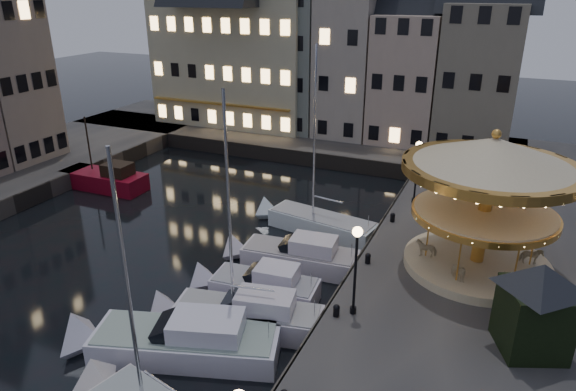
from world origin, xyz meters
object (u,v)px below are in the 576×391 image
at_px(bollard_c, 368,258).
at_px(carousel, 490,180).
at_px(streetlamp_c, 417,163).
at_px(red_fishing_boat, 105,180).
at_px(streetlamp_b, 356,258).
at_px(motorboat_e, 293,256).
at_px(motorboat_c, 239,315).
at_px(motorboat_d, 257,287).
at_px(motorboat_b, 177,341).
at_px(ticket_kiosk, 539,293).
at_px(bollard_b, 336,310).
at_px(bollard_d, 393,217).
at_px(motorboat_f, 314,223).

relative_size(bollard_c, carousel, 0.07).
height_order(streetlamp_c, red_fishing_boat, red_fishing_boat).
height_order(streetlamp_b, motorboat_e, streetlamp_b).
bearing_deg(streetlamp_b, streetlamp_c, 90.00).
height_order(motorboat_c, motorboat_d, motorboat_c).
relative_size(motorboat_b, carousel, 1.07).
xyz_separation_m(streetlamp_b, ticket_kiosk, (6.99, 0.51, -0.16)).
xyz_separation_m(motorboat_c, red_fishing_boat, (-17.89, 11.16, 0.01)).
bearing_deg(red_fishing_boat, motorboat_c, -31.96).
bearing_deg(motorboat_c, bollard_b, 11.43).
height_order(motorboat_e, red_fishing_boat, red_fishing_boat).
relative_size(streetlamp_c, red_fishing_boat, 0.61).
distance_m(streetlamp_c, carousel, 8.78).
bearing_deg(ticket_kiosk, carousel, 112.95).
bearing_deg(motorboat_e, bollard_d, 51.04).
height_order(bollard_b, motorboat_c, motorboat_c).
bearing_deg(streetlamp_c, streetlamp_b, -90.00).
bearing_deg(red_fishing_boat, streetlamp_b, -23.22).
bearing_deg(ticket_kiosk, motorboat_c, -171.01).
height_order(streetlamp_b, motorboat_b, streetlamp_b).
relative_size(bollard_b, ticket_kiosk, 0.13).
xyz_separation_m(motorboat_d, motorboat_f, (-0.14, 8.32, -0.11)).
height_order(bollard_b, carousel, carousel).
xyz_separation_m(bollard_b, motorboat_f, (-4.84, 9.94, -1.07)).
distance_m(bollard_b, bollard_c, 5.00).
height_order(motorboat_d, motorboat_e, same).
distance_m(bollard_d, motorboat_c, 12.20).
bearing_deg(streetlamp_c, ticket_kiosk, -61.72).
bearing_deg(motorboat_e, red_fishing_boat, 164.16).
bearing_deg(motorboat_c, ticket_kiosk, 8.99).
distance_m(bollard_c, motorboat_e, 4.40).
xyz_separation_m(motorboat_e, motorboat_f, (-0.55, 4.74, -0.11)).
relative_size(streetlamp_c, carousel, 0.51).
relative_size(motorboat_d, carousel, 0.77).
bearing_deg(motorboat_f, motorboat_c, -87.28).
bearing_deg(streetlamp_c, red_fishing_boat, -170.75).
bearing_deg(ticket_kiosk, bollard_b, -172.42).
bearing_deg(streetlamp_c, bollard_d, -99.73).
bearing_deg(bollard_b, motorboat_d, 160.99).
bearing_deg(motorboat_d, carousel, 27.61).
bearing_deg(motorboat_b, streetlamp_b, 32.23).
xyz_separation_m(streetlamp_b, motorboat_f, (-5.44, 9.44, -3.49)).
distance_m(streetlamp_c, motorboat_b, 19.00).
bearing_deg(bollard_c, carousel, 18.99).
relative_size(bollard_c, motorboat_e, 0.08).
relative_size(bollard_b, motorboat_d, 0.09).
relative_size(bollard_d, red_fishing_boat, 0.08).
xyz_separation_m(streetlamp_c, red_fishing_boat, (-22.81, -3.71, -3.33)).
relative_size(streetlamp_b, bollard_c, 7.32).
relative_size(bollard_b, motorboat_f, 0.05).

